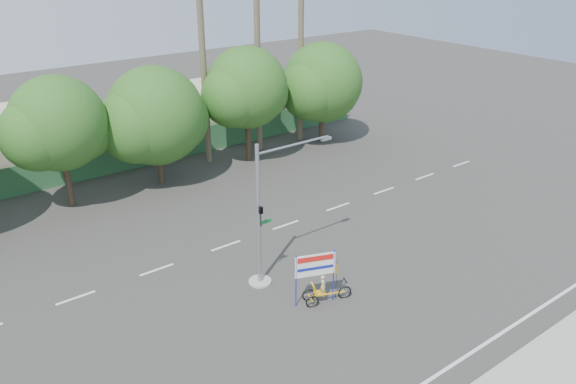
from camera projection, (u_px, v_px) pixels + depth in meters
ground at (356, 303)px, 25.32m from camera, size 120.00×120.00×0.00m
fence at (152, 151)px, 40.59m from camera, size 38.00×0.08×2.00m
building_right at (217, 108)px, 47.91m from camera, size 14.00×8.00×3.60m
tree_left at (58, 127)px, 32.52m from camera, size 6.66×5.60×8.07m
tree_center at (155, 119)px, 36.03m from camera, size 7.62×6.40×7.85m
tree_right at (246, 91)px, 39.54m from camera, size 6.90×5.80×8.36m
tree_far_right at (322, 85)px, 43.60m from camera, size 7.38×6.20×7.94m
palm_tall at (257, 9)px, 39.59m from camera, size 3.73×3.79×17.45m
palm_mid at (301, 20)px, 42.22m from camera, size 3.73×3.79×15.45m
palm_short at (202, 39)px, 37.80m from camera, size 3.73×3.79×14.45m
traffic_signal at (264, 227)px, 25.82m from camera, size 4.72×1.10×7.00m
trike_billboard at (320, 282)px, 24.98m from camera, size 2.55×1.20×2.66m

